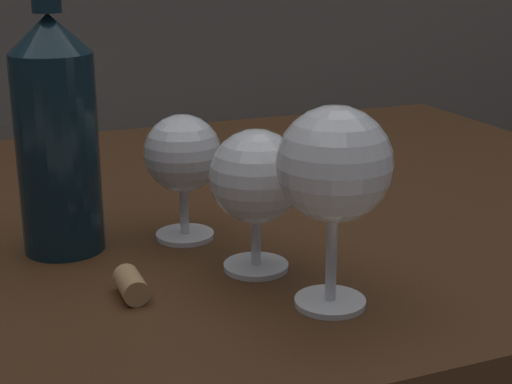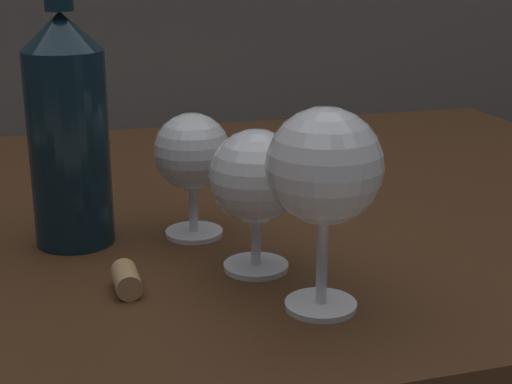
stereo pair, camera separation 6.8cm
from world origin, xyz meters
name	(u,v)px [view 1 (the left image)]	position (x,y,z in m)	size (l,w,h in m)	color
dining_table	(177,298)	(0.00, 0.00, 0.66)	(1.19, 0.81, 0.77)	#472B16
wine_glass_port	(334,169)	(0.05, -0.28, 0.89)	(0.09, 0.09, 0.16)	white
wine_glass_pinot	(256,180)	(0.02, -0.19, 0.86)	(0.08, 0.08, 0.13)	white
wine_glass_white	(183,155)	(-0.02, -0.09, 0.86)	(0.08, 0.08, 0.12)	white
wine_bottle	(56,128)	(-0.13, -0.08, 0.89)	(0.08, 0.08, 0.31)	#0F232D
cork	(131,285)	(-0.10, -0.21, 0.79)	(0.02, 0.02, 0.04)	tan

